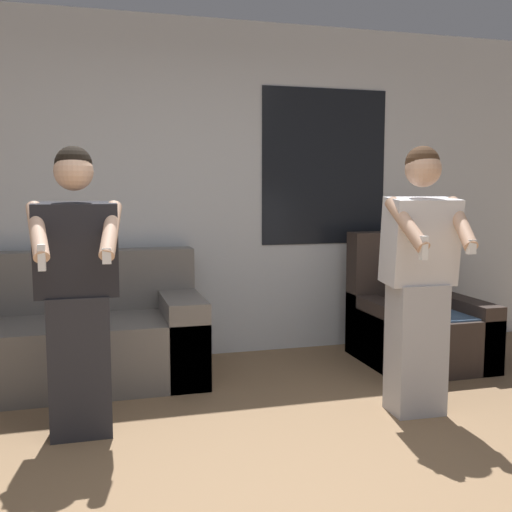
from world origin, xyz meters
TOP-DOWN VIEW (x-y plane):
  - wall_back at (0.02, 2.71)m, footprint 6.48×0.07m
  - couch at (-0.99, 2.24)m, footprint 2.11×0.88m
  - armchair at (1.78, 2.06)m, footprint 0.86×0.93m
  - person_left at (-0.77, 1.27)m, footprint 0.50×0.46m
  - person_right at (1.20, 1.06)m, footprint 0.48×0.48m

SIDE VIEW (x-z plane):
  - couch at x=-0.99m, z-range -0.14..0.77m
  - armchair at x=1.78m, z-range -0.19..0.82m
  - person_left at x=-0.77m, z-range 0.00..1.59m
  - person_right at x=1.20m, z-range 0.01..1.62m
  - wall_back at x=0.02m, z-range 0.00..2.70m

